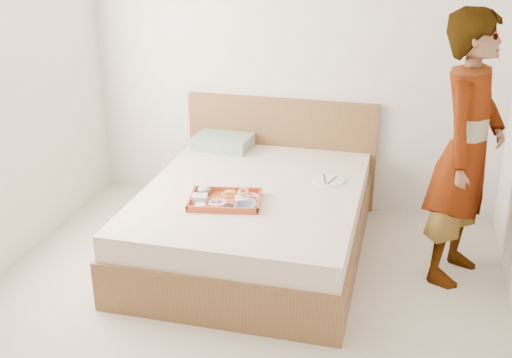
{
  "coord_description": "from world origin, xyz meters",
  "views": [
    {
      "loc": [
        0.97,
        -3.03,
        2.34
      ],
      "look_at": [
        -0.03,
        0.9,
        0.65
      ],
      "focal_mm": 43.61,
      "sensor_mm": 36.0,
      "label": 1
    }
  ],
  "objects_px": {
    "tray": "(225,200)",
    "person": "(467,151)",
    "bed": "(253,221)",
    "dinner_plate": "(328,181)"
  },
  "relations": [
    {
      "from": "bed",
      "to": "person",
      "type": "bearing_deg",
      "value": 2.52
    },
    {
      "from": "bed",
      "to": "person",
      "type": "xyz_separation_m",
      "value": [
        1.45,
        0.06,
        0.66
      ]
    },
    {
      "from": "tray",
      "to": "person",
      "type": "bearing_deg",
      "value": 2.81
    },
    {
      "from": "tray",
      "to": "person",
      "type": "relative_size",
      "value": 0.26
    },
    {
      "from": "tray",
      "to": "bed",
      "type": "bearing_deg",
      "value": 57.02
    },
    {
      "from": "tray",
      "to": "dinner_plate",
      "type": "bearing_deg",
      "value": 31.18
    },
    {
      "from": "bed",
      "to": "tray",
      "type": "relative_size",
      "value": 4.06
    },
    {
      "from": "tray",
      "to": "person",
      "type": "xyz_separation_m",
      "value": [
        1.57,
        0.35,
        0.38
      ]
    },
    {
      "from": "tray",
      "to": "person",
      "type": "distance_m",
      "value": 1.66
    },
    {
      "from": "bed",
      "to": "dinner_plate",
      "type": "relative_size",
      "value": 8.23
    }
  ]
}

